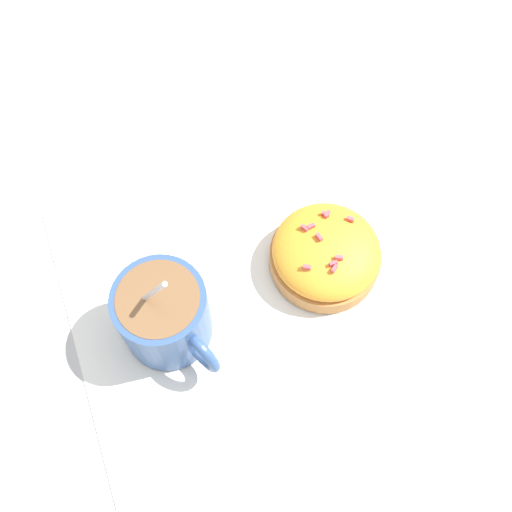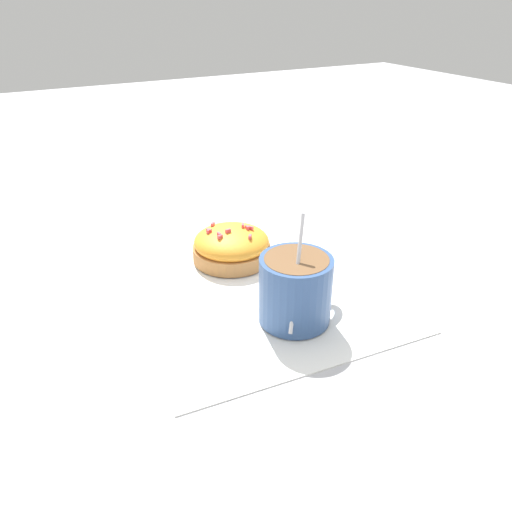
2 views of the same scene
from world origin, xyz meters
The scene contains 4 objects.
ground_plane centered at (0.00, 0.00, 0.00)m, with size 3.00×3.00×0.00m, color #B2B2B7.
paper_napkin centered at (0.00, 0.00, 0.00)m, with size 0.33×0.31×0.00m.
coffee_cup centered at (0.07, 0.01, 0.04)m, with size 0.08×0.10×0.12m.
frosted_pastry centered at (-0.08, 0.01, 0.02)m, with size 0.10×0.10×0.05m.
Camera 2 is at (0.44, -0.24, 0.32)m, focal length 35.00 mm.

